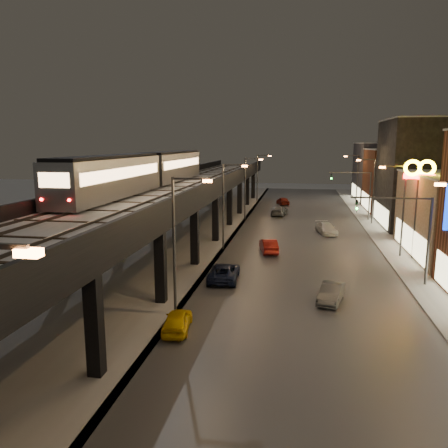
{
  "coord_description": "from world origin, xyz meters",
  "views": [
    {
      "loc": [
        7.08,
        -13.06,
        11.05
      ],
      "look_at": [
        1.47,
        19.07,
        5.0
      ],
      "focal_mm": 35.0,
      "sensor_mm": 36.0,
      "label": 1
    }
  ],
  "objects_px": {
    "car_onc_white": "(326,229)",
    "car_taxi": "(177,321)",
    "car_mid_dark": "(279,211)",
    "car_far_white": "(283,201)",
    "car_onc_silver": "(331,293)",
    "subway_train": "(147,170)",
    "car_near_white": "(269,246)",
    "car_mid_silver": "(224,273)"
  },
  "relations": [
    {
      "from": "car_far_white",
      "to": "car_mid_dark",
      "type": "bearing_deg",
      "value": 72.26
    },
    {
      "from": "car_near_white",
      "to": "car_mid_dark",
      "type": "xyz_separation_m",
      "value": [
        -0.09,
        23.8,
        0.01
      ]
    },
    {
      "from": "car_taxi",
      "to": "car_mid_dark",
      "type": "relative_size",
      "value": 0.74
    },
    {
      "from": "car_mid_silver",
      "to": "car_onc_white",
      "type": "distance_m",
      "value": 22.4
    },
    {
      "from": "car_near_white",
      "to": "car_far_white",
      "type": "distance_m",
      "value": 35.67
    },
    {
      "from": "car_far_white",
      "to": "car_onc_silver",
      "type": "height_order",
      "value": "car_far_white"
    },
    {
      "from": "car_mid_silver",
      "to": "car_onc_silver",
      "type": "bearing_deg",
      "value": 153.72
    },
    {
      "from": "car_taxi",
      "to": "car_onc_white",
      "type": "distance_m",
      "value": 32.18
    },
    {
      "from": "car_taxi",
      "to": "car_mid_silver",
      "type": "height_order",
      "value": "car_mid_silver"
    },
    {
      "from": "car_mid_silver",
      "to": "car_onc_silver",
      "type": "distance_m",
      "value": 9.01
    },
    {
      "from": "car_mid_silver",
      "to": "car_far_white",
      "type": "relative_size",
      "value": 1.22
    },
    {
      "from": "car_far_white",
      "to": "car_onc_white",
      "type": "height_order",
      "value": "car_far_white"
    },
    {
      "from": "car_taxi",
      "to": "car_onc_white",
      "type": "bearing_deg",
      "value": -115.21
    },
    {
      "from": "car_mid_dark",
      "to": "car_far_white",
      "type": "distance_m",
      "value": 11.86
    },
    {
      "from": "car_taxi",
      "to": "car_mid_silver",
      "type": "bearing_deg",
      "value": -102.49
    },
    {
      "from": "car_near_white",
      "to": "car_onc_white",
      "type": "relative_size",
      "value": 0.93
    },
    {
      "from": "car_taxi",
      "to": "car_far_white",
      "type": "bearing_deg",
      "value": -100.61
    },
    {
      "from": "car_taxi",
      "to": "car_far_white",
      "type": "distance_m",
      "value": 55.73
    },
    {
      "from": "car_near_white",
      "to": "car_mid_silver",
      "type": "bearing_deg",
      "value": 61.7
    },
    {
      "from": "car_mid_silver",
      "to": "car_onc_white",
      "type": "bearing_deg",
      "value": -117.59
    },
    {
      "from": "car_mid_silver",
      "to": "car_near_white",
      "type": "bearing_deg",
      "value": -109.71
    },
    {
      "from": "car_taxi",
      "to": "car_onc_silver",
      "type": "bearing_deg",
      "value": -151.48
    },
    {
      "from": "car_near_white",
      "to": "car_far_white",
      "type": "relative_size",
      "value": 1.05
    },
    {
      "from": "subway_train",
      "to": "car_onc_silver",
      "type": "distance_m",
      "value": 23.54
    },
    {
      "from": "subway_train",
      "to": "car_onc_silver",
      "type": "relative_size",
      "value": 8.92
    },
    {
      "from": "car_taxi",
      "to": "car_onc_silver",
      "type": "relative_size",
      "value": 0.94
    },
    {
      "from": "car_onc_white",
      "to": "car_taxi",
      "type": "bearing_deg",
      "value": -122.07
    },
    {
      "from": "car_mid_dark",
      "to": "car_taxi",
      "type": "bearing_deg",
      "value": 92.65
    },
    {
      "from": "car_mid_dark",
      "to": "subway_train",
      "type": "bearing_deg",
      "value": 70.23
    },
    {
      "from": "car_onc_silver",
      "to": "car_taxi",
      "type": "bearing_deg",
      "value": -131.1
    },
    {
      "from": "car_taxi",
      "to": "car_mid_silver",
      "type": "relative_size",
      "value": 0.74
    },
    {
      "from": "subway_train",
      "to": "car_mid_silver",
      "type": "distance_m",
      "value": 15.62
    },
    {
      "from": "car_onc_silver",
      "to": "car_near_white",
      "type": "bearing_deg",
      "value": 125.71
    },
    {
      "from": "car_far_white",
      "to": "car_mid_silver",
      "type": "bearing_deg",
      "value": 68.97
    },
    {
      "from": "car_near_white",
      "to": "car_mid_dark",
      "type": "distance_m",
      "value": 23.8
    },
    {
      "from": "car_mid_silver",
      "to": "car_onc_white",
      "type": "height_order",
      "value": "car_mid_silver"
    },
    {
      "from": "subway_train",
      "to": "car_mid_dark",
      "type": "bearing_deg",
      "value": 62.52
    },
    {
      "from": "car_mid_silver",
      "to": "car_mid_dark",
      "type": "distance_m",
      "value": 33.77
    },
    {
      "from": "car_near_white",
      "to": "car_mid_dark",
      "type": "bearing_deg",
      "value": -101.59
    },
    {
      "from": "car_mid_silver",
      "to": "subway_train",
      "type": "bearing_deg",
      "value": -47.83
    },
    {
      "from": "subway_train",
      "to": "car_onc_silver",
      "type": "height_order",
      "value": "subway_train"
    },
    {
      "from": "car_mid_dark",
      "to": "car_onc_silver",
      "type": "xyz_separation_m",
      "value": [
        5.46,
        -37.18,
        -0.07
      ]
    }
  ]
}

